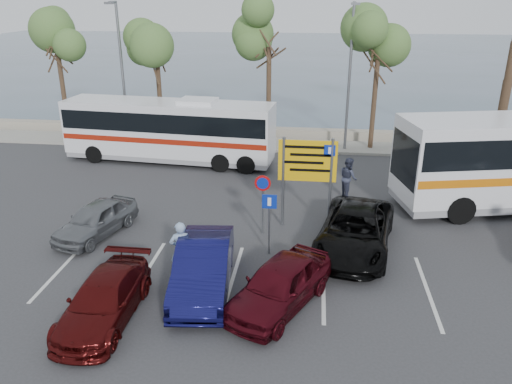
# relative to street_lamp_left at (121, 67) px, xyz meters

# --- Properties ---
(ground) EXTENTS (120.00, 120.00, 0.00)m
(ground) POSITION_rel_street_lamp_left_xyz_m (10.00, -13.52, -4.60)
(ground) COLOR #313134
(ground) RESTS_ON ground
(kerb_strip) EXTENTS (44.00, 2.40, 0.15)m
(kerb_strip) POSITION_rel_street_lamp_left_xyz_m (10.00, 0.48, -4.52)
(kerb_strip) COLOR gray
(kerb_strip) RESTS_ON ground
(seawall) EXTENTS (48.00, 0.80, 0.60)m
(seawall) POSITION_rel_street_lamp_left_xyz_m (10.00, 2.48, -4.30)
(seawall) COLOR gray
(seawall) RESTS_ON ground
(sea) EXTENTS (140.00, 140.00, 0.00)m
(sea) POSITION_rel_street_lamp_left_xyz_m (10.00, 46.48, -4.59)
(sea) COLOR #394F5B
(sea) RESTS_ON ground
(tree_far_left) EXTENTS (3.20, 3.20, 7.60)m
(tree_far_left) POSITION_rel_street_lamp_left_xyz_m (-4.00, 0.48, 1.73)
(tree_far_left) COLOR #382619
(tree_far_left) RESTS_ON kerb_strip
(tree_left) EXTENTS (3.20, 3.20, 7.20)m
(tree_left) POSITION_rel_street_lamp_left_xyz_m (2.00, 0.48, 1.41)
(tree_left) COLOR #382619
(tree_left) RESTS_ON kerb_strip
(tree_mid) EXTENTS (3.20, 3.20, 8.00)m
(tree_mid) POSITION_rel_street_lamp_left_xyz_m (8.50, 0.48, 2.06)
(tree_mid) COLOR #382619
(tree_mid) RESTS_ON kerb_strip
(tree_right) EXTENTS (3.20, 3.20, 7.40)m
(tree_right) POSITION_rel_street_lamp_left_xyz_m (14.50, 0.48, 1.57)
(tree_right) COLOR #382619
(tree_right) RESTS_ON kerb_strip
(street_lamp_left) EXTENTS (0.45, 1.15, 8.01)m
(street_lamp_left) POSITION_rel_street_lamp_left_xyz_m (0.00, 0.00, 0.00)
(street_lamp_left) COLOR slate
(street_lamp_left) RESTS_ON kerb_strip
(street_lamp_right) EXTENTS (0.45, 1.15, 8.01)m
(street_lamp_right) POSITION_rel_street_lamp_left_xyz_m (13.00, 0.00, 0.00)
(street_lamp_right) COLOR slate
(street_lamp_right) RESTS_ON kerb_strip
(direction_sign) EXTENTS (2.20, 0.12, 3.60)m
(direction_sign) POSITION_rel_street_lamp_left_xyz_m (11.00, -10.32, -2.17)
(direction_sign) COLOR slate
(direction_sign) RESTS_ON ground
(sign_no_stop) EXTENTS (0.60, 0.08, 2.35)m
(sign_no_stop) POSITION_rel_street_lamp_left_xyz_m (9.40, -11.13, -3.02)
(sign_no_stop) COLOR slate
(sign_no_stop) RESTS_ON ground
(sign_parking) EXTENTS (0.50, 0.07, 2.25)m
(sign_parking) POSITION_rel_street_lamp_left_xyz_m (9.80, -12.73, -3.13)
(sign_parking) COLOR slate
(sign_parking) RESTS_ON ground
(lane_markings) EXTENTS (12.02, 4.20, 0.01)m
(lane_markings) POSITION_rel_street_lamp_left_xyz_m (8.86, -14.52, -4.60)
(lane_markings) COLOR silver
(lane_markings) RESTS_ON ground
(coach_bus_left) EXTENTS (11.36, 3.42, 3.49)m
(coach_bus_left) POSITION_rel_street_lamp_left_xyz_m (3.50, -3.02, -2.98)
(coach_bus_left) COLOR silver
(coach_bus_left) RESTS_ON ground
(car_silver_a) EXTENTS (2.47, 4.01, 1.27)m
(car_silver_a) POSITION_rel_street_lamp_left_xyz_m (3.18, -12.02, -3.96)
(car_silver_a) COLOR slate
(car_silver_a) RESTS_ON ground
(car_blue) EXTENTS (2.08, 4.77, 1.53)m
(car_blue) POSITION_rel_street_lamp_left_xyz_m (8.00, -15.18, -3.84)
(car_blue) COLOR #0E0F44
(car_blue) RESTS_ON ground
(car_maroon) EXTENTS (1.74, 4.21, 1.22)m
(car_maroon) POSITION_rel_street_lamp_left_xyz_m (5.58, -17.02, -3.99)
(car_maroon) COLOR #440B0B
(car_maroon) RESTS_ON ground
(car_red) EXTENTS (3.37, 4.48, 1.42)m
(car_red) POSITION_rel_street_lamp_left_xyz_m (10.40, -15.81, -3.89)
(car_red) COLOR #420911
(car_red) RESTS_ON ground
(suv_black) EXTENTS (3.37, 5.64, 1.47)m
(suv_black) POSITION_rel_street_lamp_left_xyz_m (12.80, -12.02, -3.87)
(suv_black) COLOR black
(suv_black) RESTS_ON ground
(pedestrian_near) EXTENTS (0.82, 0.68, 1.94)m
(pedestrian_near) POSITION_rel_street_lamp_left_xyz_m (7.16, -14.57, -3.63)
(pedestrian_near) COLOR #87A2C5
(pedestrian_near) RESTS_ON ground
(pedestrian_far) EXTENTS (0.98, 1.09, 1.83)m
(pedestrian_far) POSITION_rel_street_lamp_left_xyz_m (12.80, -7.02, -3.68)
(pedestrian_far) COLOR #353A50
(pedestrian_far) RESTS_ON ground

